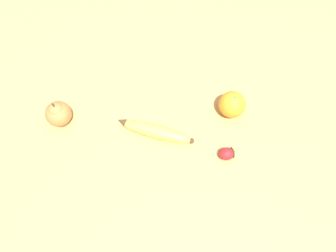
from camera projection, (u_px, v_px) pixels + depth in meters
ground_plane at (155, 101)px, 0.98m from camera, size 3.00×3.00×0.00m
banana at (155, 131)px, 0.92m from camera, size 0.04×0.23×0.04m
orange at (232, 105)px, 0.93m from camera, size 0.08×0.08×0.08m
pear at (58, 113)px, 0.92m from camera, size 0.07×0.07×0.09m
strawberry at (228, 154)px, 0.89m from camera, size 0.05×0.06×0.03m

